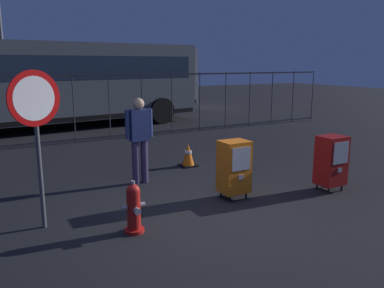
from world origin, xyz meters
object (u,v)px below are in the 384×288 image
at_px(fire_hydrant, 134,208).
at_px(bus_near, 53,80).
at_px(bus_far, 84,76).
at_px(pedestrian, 139,136).
at_px(traffic_cone, 188,155).
at_px(stop_sign, 36,117).
at_px(newspaper_box_primary, 331,160).
at_px(newspaper_box_secondary, 234,167).

height_order(fire_hydrant, bus_near, bus_near).
bearing_deg(bus_far, bus_near, -115.08).
bearing_deg(pedestrian, traffic_cone, 25.41).
bearing_deg(fire_hydrant, stop_sign, 144.47).
distance_m(newspaper_box_primary, pedestrian, 3.60).
height_order(fire_hydrant, bus_far, bus_far).
bearing_deg(fire_hydrant, newspaper_box_secondary, 13.26).
bearing_deg(bus_far, newspaper_box_primary, -82.20).
distance_m(traffic_cone, bus_far, 10.78).
xyz_separation_m(newspaper_box_secondary, stop_sign, (-3.08, 0.29, 1.03)).
distance_m(newspaper_box_secondary, bus_near, 9.40).
height_order(bus_near, bus_far, same).
bearing_deg(newspaper_box_primary, bus_near, 107.80).
height_order(fire_hydrant, traffic_cone, fire_hydrant).
distance_m(newspaper_box_primary, newspaper_box_secondary, 1.88).
distance_m(stop_sign, traffic_cone, 4.18).
xyz_separation_m(newspaper_box_primary, bus_near, (-3.13, 9.73, 1.14)).
distance_m(newspaper_box_secondary, stop_sign, 3.26).
xyz_separation_m(newspaper_box_primary, traffic_cone, (-1.47, 2.79, -0.31)).
xyz_separation_m(newspaper_box_primary, pedestrian, (-2.90, 2.11, 0.38)).
height_order(fire_hydrant, stop_sign, stop_sign).
bearing_deg(stop_sign, newspaper_box_secondary, -5.43).
distance_m(bus_near, bus_far, 4.22).
bearing_deg(pedestrian, stop_sign, -146.50).
relative_size(fire_hydrant, newspaper_box_primary, 0.73).
bearing_deg(stop_sign, pedestrian, 33.50).
relative_size(traffic_cone, bus_near, 0.05).
distance_m(fire_hydrant, newspaper_box_secondary, 2.07).
relative_size(fire_hydrant, bus_near, 0.07).
relative_size(fire_hydrant, traffic_cone, 1.41).
height_order(pedestrian, traffic_cone, pedestrian).
relative_size(stop_sign, bus_near, 0.21).
distance_m(newspaper_box_secondary, pedestrian, 1.98).
bearing_deg(bus_far, fire_hydrant, -98.31).
bearing_deg(bus_near, newspaper_box_primary, -78.09).
height_order(traffic_cone, bus_far, bus_far).
bearing_deg(fire_hydrant, bus_far, 78.73).
bearing_deg(bus_far, stop_sign, -103.52).
height_order(newspaper_box_secondary, stop_sign, stop_sign).
relative_size(fire_hydrant, bus_far, 0.07).
relative_size(traffic_cone, bus_far, 0.05).
height_order(stop_sign, bus_near, bus_near).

